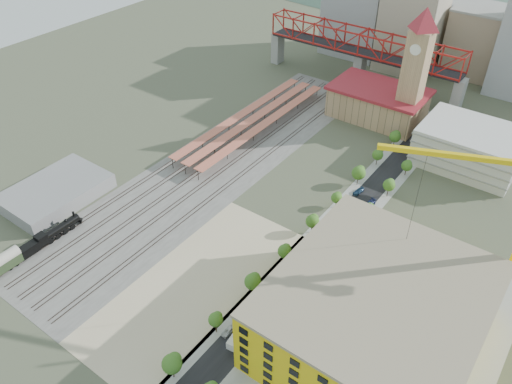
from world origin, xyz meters
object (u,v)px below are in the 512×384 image
Objects in this scene: site_trailer_d at (320,245)px; car_0 at (228,331)px; site_trailer_b at (259,313)px; locomotive at (52,235)px; clock_tower at (417,60)px; construction_building at (375,315)px; site_trailer_c at (292,276)px; site_trailer_a at (239,335)px.

site_trailer_d is 39.23m from car_0.
site_trailer_d is (0.00, 30.70, -0.09)m from site_trailer_b.
locomotive reaches higher than site_trailer_b.
clock_tower reaches higher than locomotive.
clock_tower is 12.27× the size of car_0.
site_trailer_d is at bearing 88.11° from car_0.
construction_building is 27.74m from site_trailer_c.
car_0 is (-3.00, -39.11, -0.53)m from site_trailer_d.
site_trailer_d is at bearing 82.45° from site_trailer_a.
clock_tower is 6.07× the size of site_trailer_a.
clock_tower is 138.79m from locomotive.
site_trailer_c is at bearing 103.43° from site_trailer_b.
construction_building is 32.67m from site_trailer_a.
locomotive is 5.22× the size of car_0.
construction_building is (34.00, -99.99, -19.29)m from clock_tower.
locomotive is 67.32m from site_trailer_b.
site_trailer_c is (0.00, 15.37, 0.05)m from site_trailer_b.
clock_tower is 121.76m from car_0.
construction_building reaches higher than locomotive.
construction_building is 35.43m from car_0.
clock_tower reaches higher than site_trailer_a.
locomotive is 2.58× the size of site_trailer_a.
clock_tower is at bearing 94.92° from car_0.
locomotive is at bearing 177.01° from site_trailer_a.
construction_building is 5.01× the size of site_trailer_c.
site_trailer_a is 2.02× the size of car_0.
car_0 is at bearing -179.62° from site_trailer_a.
locomotive is 71.95m from site_trailer_c.
site_trailer_a is at bearing -145.32° from construction_building.
construction_building is 5.55× the size of site_trailer_d.
site_trailer_d is at bearing 103.43° from site_trailer_b.
site_trailer_c reaches higher than site_trailer_a.
site_trailer_b is 0.96× the size of site_trailer_c.
site_trailer_b reaches higher than site_trailer_a.
site_trailer_c is at bearing -78.75° from site_trailer_d.
car_0 is (-3.00, -8.41, -0.61)m from site_trailer_b.
clock_tower is 121.41m from site_trailer_a.
construction_building is 11.94× the size of car_0.
site_trailer_d reaches higher than site_trailer_a.
site_trailer_c reaches higher than site_trailer_d.
site_trailer_b is at bearing 11.36° from locomotive.
site_trailer_a is at bearing -76.24° from site_trailer_c.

